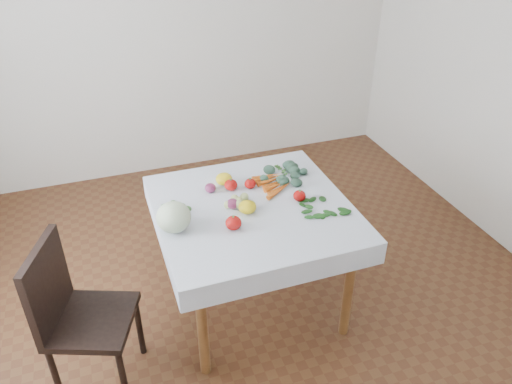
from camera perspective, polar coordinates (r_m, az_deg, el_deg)
ground at (r=3.41m, az=-0.31°, el=-12.26°), size 4.00×4.00×0.00m
back_wall at (r=4.50m, az=-9.15°, el=18.45°), size 4.00×0.04×2.70m
table at (r=2.99m, az=-0.34°, el=-3.29°), size 1.00×1.00×0.75m
tablecloth at (r=2.94m, az=-0.35°, el=-1.71°), size 1.12×1.12×0.01m
chair at (r=2.79m, az=-20.15°, el=-12.46°), size 0.53×0.53×0.91m
cabbage at (r=2.73m, az=-9.40°, el=-2.85°), size 0.22×0.22×0.17m
tomato_a at (r=3.07m, az=-2.88°, el=0.80°), size 0.08×0.08×0.07m
tomato_b at (r=3.09m, az=-0.68°, el=0.96°), size 0.09×0.09×0.06m
tomato_c at (r=2.73m, az=-2.60°, el=-3.55°), size 0.12×0.12×0.08m
tomato_d at (r=2.98m, az=4.99°, el=-0.44°), size 0.09×0.09×0.07m
heirloom_back at (r=3.14m, az=-3.69°, el=1.50°), size 0.12×0.12×0.07m
heirloom_front at (r=2.86m, az=-1.00°, el=-1.73°), size 0.12×0.12×0.07m
onion_a at (r=3.07m, az=-5.24°, el=0.47°), size 0.07×0.07×0.06m
onion_b at (r=2.91m, az=-2.71°, el=-1.34°), size 0.09×0.09×0.06m
tomatillo_cluster at (r=2.92m, az=-1.90°, el=-1.30°), size 0.17×0.11×0.05m
carrot_bunch at (r=3.13m, az=2.16°, el=1.06°), size 0.21×0.28×0.03m
kale_bunch at (r=3.21m, az=3.08°, el=1.92°), size 0.30×0.26×0.04m
basil_bunch at (r=2.94m, az=7.52°, el=-1.74°), size 0.30×0.21×0.01m
dill_bunch at (r=2.93m, az=-8.97°, el=-1.93°), size 0.20×0.17×0.02m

